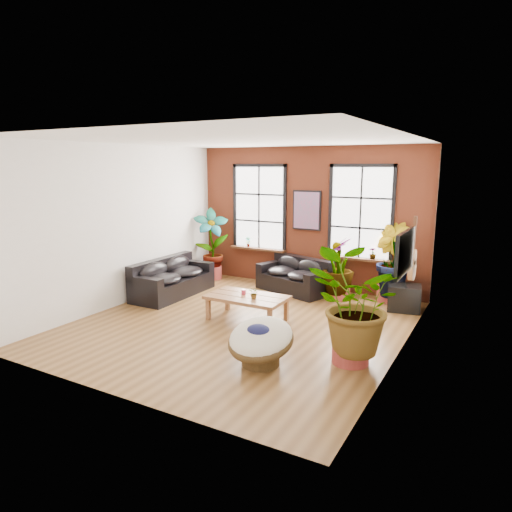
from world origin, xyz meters
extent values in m
cube|color=brown|center=(0.00, 0.00, -0.01)|extent=(6.00, 6.50, 0.02)
cube|color=white|center=(0.00, 0.00, 3.51)|extent=(6.00, 6.50, 0.02)
cube|color=#4C1D11|center=(0.00, 3.26, 1.75)|extent=(6.00, 0.02, 3.50)
cube|color=silver|center=(0.00, -3.26, 1.75)|extent=(6.00, 0.02, 3.50)
cube|color=silver|center=(-3.01, 0.00, 1.75)|extent=(0.02, 6.50, 3.50)
cube|color=silver|center=(3.01, 0.00, 1.75)|extent=(0.02, 6.50, 3.50)
cube|color=white|center=(-1.35, 3.20, 1.95)|extent=(1.40, 0.02, 2.10)
cube|color=#361C0E|center=(-1.35, 3.13, 0.87)|extent=(1.60, 0.22, 0.06)
cube|color=white|center=(1.35, 3.20, 1.95)|extent=(1.40, 0.02, 2.10)
cube|color=#361C0E|center=(1.35, 3.13, 0.87)|extent=(1.60, 0.22, 0.06)
cube|color=black|center=(-0.07, 2.62, 0.20)|extent=(1.98, 1.39, 0.41)
cube|color=black|center=(0.03, 2.93, 0.62)|extent=(1.77, 0.77, 0.42)
cube|color=black|center=(-0.82, 2.87, 0.51)|extent=(0.48, 0.90, 0.21)
cube|color=black|center=(0.68, 2.37, 0.51)|extent=(0.48, 0.90, 0.21)
ellipsoid|color=black|center=(-0.41, 2.68, 0.47)|extent=(0.94, 0.93, 0.23)
ellipsoid|color=black|center=(-0.33, 2.92, 0.62)|extent=(0.79, 0.46, 0.40)
ellipsoid|color=black|center=(0.24, 2.47, 0.47)|extent=(0.94, 0.93, 0.23)
ellipsoid|color=black|center=(0.32, 2.70, 0.62)|extent=(0.79, 0.46, 0.40)
cube|color=black|center=(-2.45, 0.96, 0.21)|extent=(0.93, 2.18, 0.42)
cube|color=black|center=(-2.80, 0.95, 0.64)|extent=(0.24, 2.17, 0.43)
cube|color=black|center=(-2.44, -0.02, 0.54)|extent=(0.91, 0.23, 0.22)
cube|color=black|center=(-2.46, 1.93, 0.54)|extent=(0.91, 0.23, 0.22)
ellipsoid|color=black|center=(-2.40, 0.53, 0.48)|extent=(0.77, 0.96, 0.24)
ellipsoid|color=black|center=(-2.66, 0.52, 0.64)|extent=(0.25, 0.95, 0.42)
ellipsoid|color=black|center=(-2.41, 1.39, 0.48)|extent=(0.77, 0.96, 0.24)
ellipsoid|color=black|center=(-2.67, 1.39, 0.64)|extent=(0.25, 0.95, 0.42)
cube|color=brown|center=(-0.01, 0.26, 0.47)|extent=(1.57, 0.90, 0.07)
cube|color=#361C0E|center=(-0.01, 0.11, 0.50)|extent=(1.56, 0.01, 0.00)
cube|color=#361C0E|center=(-0.01, 0.41, 0.50)|extent=(1.56, 0.01, 0.00)
cube|color=brown|center=(-0.71, -0.10, 0.22)|extent=(0.08, 0.08, 0.44)
cube|color=brown|center=(0.68, -0.10, 0.22)|extent=(0.08, 0.08, 0.44)
cube|color=brown|center=(-0.71, 0.62, 0.22)|extent=(0.08, 0.08, 0.44)
cube|color=brown|center=(0.68, 0.62, 0.22)|extent=(0.08, 0.08, 0.44)
cylinder|color=#C9324D|center=(-0.13, 0.32, 0.55)|extent=(0.09, 0.09, 0.10)
cylinder|color=#49341A|center=(1.21, -1.43, 0.12)|extent=(0.61, 0.61, 0.24)
torus|color=#49341A|center=(1.21, -1.43, 0.39)|extent=(1.06, 1.06, 0.47)
ellipsoid|color=beige|center=(1.21, -1.43, 0.45)|extent=(1.02, 1.08, 0.63)
ellipsoid|color=#141740|center=(1.21, -1.48, 0.57)|extent=(0.40, 0.33, 0.18)
cube|color=black|center=(0.00, 3.19, 1.95)|extent=(0.74, 0.04, 0.98)
cube|color=#0C7F8C|center=(0.00, 3.16, 1.95)|extent=(0.66, 0.02, 0.90)
cube|color=black|center=(2.95, 0.30, 1.65)|extent=(0.06, 1.25, 0.72)
cube|color=black|center=(2.92, 0.30, 1.65)|extent=(0.01, 1.15, 0.62)
cylinder|color=#B27F4C|center=(2.90, 1.35, 1.13)|extent=(0.09, 0.38, 0.38)
cylinder|color=#B27F4C|center=(2.90, 1.35, 1.38)|extent=(0.09, 0.30, 0.30)
cylinder|color=black|center=(2.90, 1.35, 1.13)|extent=(0.09, 0.11, 0.11)
cube|color=#361C0E|center=(2.90, 1.35, 1.75)|extent=(0.04, 0.05, 0.55)
cube|color=#361C0E|center=(2.90, 1.35, 2.07)|extent=(0.06, 0.06, 0.14)
cube|color=black|center=(2.60, 2.42, 0.28)|extent=(0.76, 0.67, 0.55)
cylinder|color=#9F3834|center=(-2.53, 2.72, 0.18)|extent=(0.50, 0.50, 0.36)
cylinder|color=#9F3834|center=(2.15, 2.93, 0.19)|extent=(0.67, 0.67, 0.37)
cylinder|color=#9F3834|center=(2.41, -0.69, 0.21)|extent=(0.69, 0.69, 0.43)
cylinder|color=#9F3834|center=(1.11, 2.57, 0.18)|extent=(0.65, 0.65, 0.37)
imported|color=#184D14|center=(-2.53, 2.69, 1.03)|extent=(1.12, 1.08, 1.77)
imported|color=#184D14|center=(2.18, 2.90, 0.98)|extent=(1.15, 1.17, 1.65)
imported|color=#184D14|center=(2.40, -0.71, 0.96)|extent=(1.68, 1.53, 1.59)
imported|color=#184D14|center=(1.07, 2.53, 0.79)|extent=(0.94, 0.94, 1.30)
imported|color=#184D14|center=(0.21, 0.15, 0.61)|extent=(0.24, 0.23, 0.22)
imported|color=#184D14|center=(-1.65, 3.13, 1.04)|extent=(0.17, 0.17, 0.27)
imported|color=#184D14|center=(1.70, 3.13, 1.04)|extent=(0.19, 0.19, 0.27)
camera|label=1|loc=(4.37, -7.27, 3.05)|focal=32.00mm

